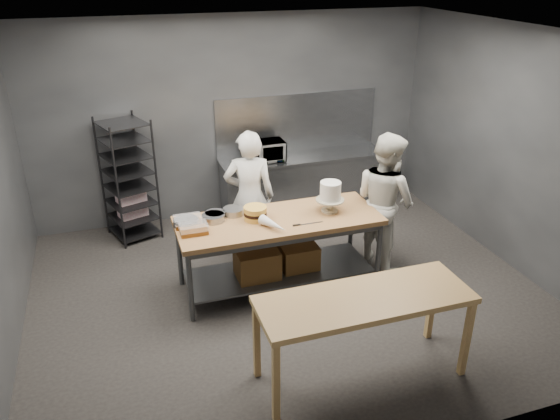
% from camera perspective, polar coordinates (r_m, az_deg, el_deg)
% --- Properties ---
extents(ground, '(6.00, 6.00, 0.00)m').
position_cam_1_polar(ground, '(6.71, 0.81, -8.53)').
color(ground, black).
rests_on(ground, ground).
extents(back_wall, '(6.00, 0.04, 3.00)m').
position_cam_1_polar(back_wall, '(8.29, -4.80, 9.52)').
color(back_wall, '#4C4F54').
rests_on(back_wall, ground).
extents(work_table, '(2.40, 0.90, 0.92)m').
position_cam_1_polar(work_table, '(6.54, -0.30, -3.67)').
color(work_table, olive).
rests_on(work_table, ground).
extents(near_counter, '(2.00, 0.70, 0.90)m').
position_cam_1_polar(near_counter, '(5.13, 8.82, -9.77)').
color(near_counter, '#A17043').
rests_on(near_counter, ground).
extents(back_counter, '(2.60, 0.60, 0.90)m').
position_cam_1_polar(back_counter, '(8.62, 2.43, 2.83)').
color(back_counter, slate).
rests_on(back_counter, ground).
extents(splashback_panel, '(2.60, 0.02, 0.90)m').
position_cam_1_polar(splashback_panel, '(8.59, 1.83, 9.11)').
color(splashback_panel, slate).
rests_on(splashback_panel, back_counter).
extents(speed_rack, '(0.78, 0.81, 1.75)m').
position_cam_1_polar(speed_rack, '(7.92, -15.51, 2.97)').
color(speed_rack, black).
rests_on(speed_rack, ground).
extents(chef_behind, '(0.73, 0.57, 1.78)m').
position_cam_1_polar(chef_behind, '(7.04, -3.21, 1.35)').
color(chef_behind, white).
rests_on(chef_behind, ground).
extents(chef_right, '(0.87, 1.01, 1.79)m').
position_cam_1_polar(chef_right, '(7.03, 10.89, 0.93)').
color(chef_right, silver).
rests_on(chef_right, ground).
extents(microwave, '(0.54, 0.37, 0.30)m').
position_cam_1_polar(microwave, '(8.23, -1.47, 6.19)').
color(microwave, black).
rests_on(microwave, back_counter).
extents(frosted_cake_stand, '(0.34, 0.34, 0.38)m').
position_cam_1_polar(frosted_cake_stand, '(6.50, 5.28, 1.76)').
color(frosted_cake_stand, '#B7AF92').
rests_on(frosted_cake_stand, work_table).
extents(layer_cake, '(0.27, 0.27, 0.16)m').
position_cam_1_polar(layer_cake, '(6.34, -2.60, -0.33)').
color(layer_cake, '#F7CA4E').
rests_on(layer_cake, work_table).
extents(cake_pans, '(0.85, 0.38, 0.07)m').
position_cam_1_polar(cake_pans, '(6.38, -7.32, -0.73)').
color(cake_pans, gray).
rests_on(cake_pans, work_table).
extents(piping_bag, '(0.27, 0.39, 0.12)m').
position_cam_1_polar(piping_bag, '(6.10, -0.69, -1.55)').
color(piping_bag, silver).
rests_on(piping_bag, work_table).
extents(offset_spatula, '(0.36, 0.02, 0.02)m').
position_cam_1_polar(offset_spatula, '(6.24, 2.51, -1.49)').
color(offset_spatula, slate).
rests_on(offset_spatula, work_table).
extents(pastry_clamshells, '(0.34, 0.42, 0.11)m').
position_cam_1_polar(pastry_clamshells, '(6.19, -9.32, -1.53)').
color(pastry_clamshells, '#9A541E').
rests_on(pastry_clamshells, work_table).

